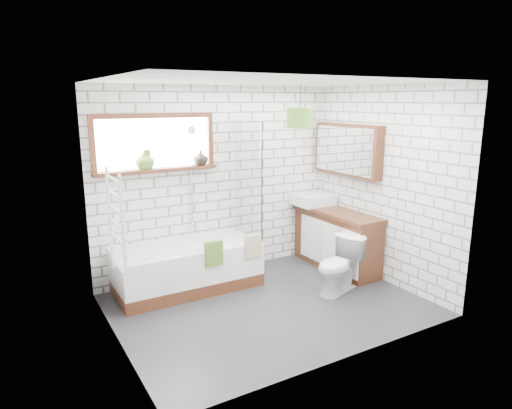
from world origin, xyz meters
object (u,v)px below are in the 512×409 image
toilet (339,265)px  basin (313,199)px  vanity (336,239)px  bathtub (188,267)px  pendant (300,118)px

toilet → basin: bearing=140.0°
toilet → vanity: bearing=124.1°
bathtub → basin: bearing=4.1°
bathtub → vanity: 2.13m
basin → toilet: basin is taller
bathtub → basin: size_ratio=3.33×
pendant → basin: bearing=40.0°
basin → pendant: size_ratio=1.60×
basin → pendant: pendant is taller
bathtub → toilet: bearing=-33.0°
vanity → pendant: size_ratio=4.33×
bathtub → pendant: 2.31m
vanity → toilet: size_ratio=2.10×
vanity → bathtub: bearing=170.9°
bathtub → vanity: bearing=-9.1°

